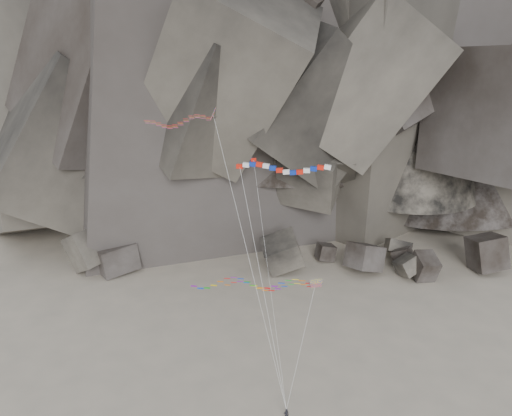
{
  "coord_description": "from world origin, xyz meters",
  "views": [
    {
      "loc": [
        -4.02,
        -48.71,
        36.5
      ],
      "look_at": [
        -3.61,
        6.0,
        19.99
      ],
      "focal_mm": 35.0,
      "sensor_mm": 36.0,
      "label": 1
    }
  ],
  "objects_px": {
    "banner_kite": "(283,169)",
    "pennant_kite": "(260,212)",
    "kite_flyer": "(286,414)",
    "delta_kite": "(176,122)",
    "parafoil_kite": "(249,283)"
  },
  "relations": [
    {
      "from": "delta_kite",
      "to": "banner_kite",
      "type": "height_order",
      "value": "delta_kite"
    },
    {
      "from": "banner_kite",
      "to": "pennant_kite",
      "type": "height_order",
      "value": "pennant_kite"
    },
    {
      "from": "pennant_kite",
      "to": "kite_flyer",
      "type": "bearing_deg",
      "value": -90.85
    },
    {
      "from": "kite_flyer",
      "to": "banner_kite",
      "type": "relative_size",
      "value": 0.07
    },
    {
      "from": "kite_flyer",
      "to": "pennant_kite",
      "type": "height_order",
      "value": "pennant_kite"
    },
    {
      "from": "delta_kite",
      "to": "parafoil_kite",
      "type": "height_order",
      "value": "delta_kite"
    },
    {
      "from": "kite_flyer",
      "to": "pennant_kite",
      "type": "xyz_separation_m",
      "value": [
        -2.67,
        7.71,
        19.76
      ]
    },
    {
      "from": "kite_flyer",
      "to": "pennant_kite",
      "type": "distance_m",
      "value": 21.38
    },
    {
      "from": "parafoil_kite",
      "to": "pennant_kite",
      "type": "xyz_separation_m",
      "value": [
        1.24,
        -0.54,
        8.68
      ]
    },
    {
      "from": "delta_kite",
      "to": "banner_kite",
      "type": "relative_size",
      "value": 1.24
    },
    {
      "from": "kite_flyer",
      "to": "delta_kite",
      "type": "height_order",
      "value": "delta_kite"
    },
    {
      "from": "kite_flyer",
      "to": "delta_kite",
      "type": "relative_size",
      "value": 0.06
    },
    {
      "from": "delta_kite",
      "to": "parafoil_kite",
      "type": "distance_m",
      "value": 19.72
    },
    {
      "from": "delta_kite",
      "to": "banner_kite",
      "type": "xyz_separation_m",
      "value": [
        11.46,
        -1.59,
        -4.92
      ]
    },
    {
      "from": "kite_flyer",
      "to": "delta_kite",
      "type": "distance_m",
      "value": 33.03
    }
  ]
}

